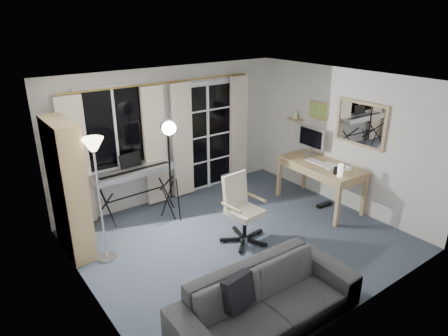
# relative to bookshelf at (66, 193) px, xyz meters

# --- Properties ---
(floor) EXTENTS (4.50, 4.00, 0.02)m
(floor) POSITION_rel_bookshelf_xyz_m (2.12, -1.19, -0.94)
(floor) COLOR #323D48
(floor) RESTS_ON ground
(window) EXTENTS (1.20, 0.08, 1.40)m
(window) POSITION_rel_bookshelf_xyz_m (1.07, 0.78, 0.57)
(window) COLOR white
(window) RESTS_ON floor
(french_door) EXTENTS (1.32, 0.09, 2.11)m
(french_door) POSITION_rel_bookshelf_xyz_m (2.87, 0.78, 0.10)
(french_door) COLOR white
(french_door) RESTS_ON floor
(curtains) EXTENTS (3.60, 0.07, 2.13)m
(curtains) POSITION_rel_bookshelf_xyz_m (1.99, 0.69, 0.17)
(curtains) COLOR gold
(curtains) RESTS_ON floor
(bookshelf) EXTENTS (0.31, 0.91, 1.95)m
(bookshelf) POSITION_rel_bookshelf_xyz_m (0.00, 0.00, 0.00)
(bookshelf) COLOR tan
(bookshelf) RESTS_ON floor
(torchiere_lamp) EXTENTS (0.32, 0.32, 1.78)m
(torchiere_lamp) POSITION_rel_bookshelf_xyz_m (0.30, -0.46, 0.50)
(torchiere_lamp) COLOR #B2B2B7
(torchiere_lamp) RESTS_ON floor
(keyboard_piano) EXTENTS (1.40, 0.71, 1.01)m
(keyboard_piano) POSITION_rel_bookshelf_xyz_m (1.23, 0.50, -0.16)
(keyboard_piano) COLOR black
(keyboard_piano) RESTS_ON floor
(studio_light) EXTENTS (0.39, 0.39, 1.76)m
(studio_light) POSITION_rel_bookshelf_xyz_m (1.61, -0.04, 0.49)
(studio_light) COLOR black
(studio_light) RESTS_ON floor
(office_chair) EXTENTS (0.71, 0.73, 1.05)m
(office_chair) POSITION_rel_bookshelf_xyz_m (2.14, -1.15, -0.31)
(office_chair) COLOR black
(office_chair) RESTS_ON floor
(desk) EXTENTS (0.82, 1.53, 0.80)m
(desk) POSITION_rel_bookshelf_xyz_m (4.00, -1.10, -0.23)
(desk) COLOR tan
(desk) RESTS_ON floor
(monitor) EXTENTS (0.20, 0.58, 0.50)m
(monitor) POSITION_rel_bookshelf_xyz_m (4.20, -0.65, 0.18)
(monitor) COLOR silver
(monitor) RESTS_ON desk
(desk_clutter) EXTENTS (0.50, 0.90, 1.01)m
(desk_clutter) POSITION_rel_bookshelf_xyz_m (3.93, -1.34, -0.30)
(desk_clutter) COLOR white
(desk_clutter) RESTS_ON desk
(mug) EXTENTS (0.14, 0.11, 0.13)m
(mug) POSITION_rel_bookshelf_xyz_m (4.10, -1.60, -0.06)
(mug) COLOR silver
(mug) RESTS_ON desk
(wall_mirror) EXTENTS (0.04, 0.94, 0.74)m
(wall_mirror) POSITION_rel_bookshelf_xyz_m (4.35, -1.54, 0.62)
(wall_mirror) COLOR tan
(wall_mirror) RESTS_ON floor
(framed_print) EXTENTS (0.03, 0.42, 0.32)m
(framed_print) POSITION_rel_bookshelf_xyz_m (4.35, -0.64, 0.67)
(framed_print) COLOR tan
(framed_print) RESTS_ON floor
(wall_shelf) EXTENTS (0.16, 0.30, 0.18)m
(wall_shelf) POSITION_rel_bookshelf_xyz_m (4.28, -0.14, 0.48)
(wall_shelf) COLOR tan
(wall_shelf) RESTS_ON floor
(sofa) EXTENTS (2.19, 0.69, 0.85)m
(sofa) POSITION_rel_bookshelf_xyz_m (1.26, -2.74, -0.50)
(sofa) COLOR #272829
(sofa) RESTS_ON floor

